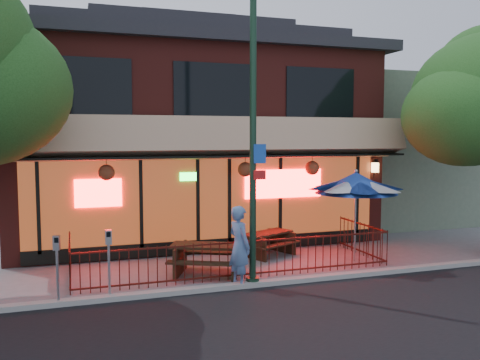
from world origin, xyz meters
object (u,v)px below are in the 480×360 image
at_px(picnic_table_left, 208,255).
at_px(parking_meter_near, 109,253).
at_px(pedestrian, 239,246).
at_px(parking_meter_far, 57,258).
at_px(street_light, 253,156).
at_px(picnic_table_right, 267,240).
at_px(patio_umbrella, 356,183).

relative_size(picnic_table_left, parking_meter_near, 1.49).
height_order(picnic_table_left, pedestrian, pedestrian).
bearing_deg(pedestrian, parking_meter_far, 76.16).
xyz_separation_m(street_light, picnic_table_right, (1.45, 2.80, -2.68)).
xyz_separation_m(picnic_table_right, parking_meter_near, (-4.82, -2.80, 0.59)).
height_order(picnic_table_left, parking_meter_far, parking_meter_far).
distance_m(picnic_table_left, parking_meter_far, 3.90).
distance_m(picnic_table_right, parking_meter_far, 6.58).
distance_m(patio_umbrella, parking_meter_near, 7.20).
bearing_deg(street_light, picnic_table_right, 62.61).
bearing_deg(patio_umbrella, picnic_table_right, 145.34).
bearing_deg(parking_meter_near, parking_meter_far, -175.73).
bearing_deg(street_light, patio_umbrella, 20.14).
bearing_deg(pedestrian, picnic_table_right, -48.48).
bearing_deg(picnic_table_right, pedestrian, -122.83).
bearing_deg(picnic_table_right, parking_meter_far, -153.96).
relative_size(pedestrian, parking_meter_near, 1.25).
bearing_deg(picnic_table_right, parking_meter_near, -149.86).
bearing_deg(patio_umbrella, parking_meter_far, -170.14).
bearing_deg(pedestrian, patio_umbrella, -87.74).
xyz_separation_m(street_light, pedestrian, (-0.32, 0.05, -2.17)).
relative_size(street_light, pedestrian, 3.58).
height_order(picnic_table_right, parking_meter_near, parking_meter_near).
distance_m(street_light, parking_meter_near, 3.97).
bearing_deg(street_light, parking_meter_far, -179.00).
relative_size(picnic_table_right, pedestrian, 1.04).
distance_m(patio_umbrella, pedestrian, 4.32).
relative_size(picnic_table_left, patio_umbrella, 0.87).
bearing_deg(pedestrian, street_light, -114.99).
distance_m(street_light, picnic_table_right, 4.14).
bearing_deg(parking_meter_near, picnic_table_left, 25.36).
height_order(pedestrian, parking_meter_near, pedestrian).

